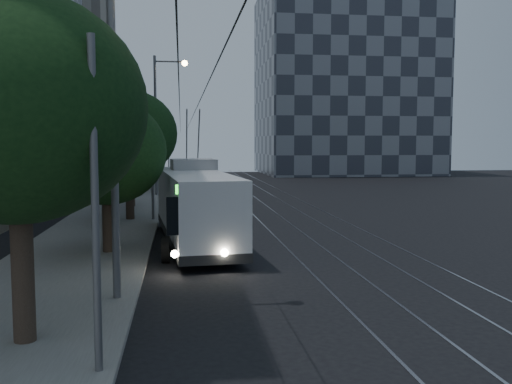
{
  "coord_description": "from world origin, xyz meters",
  "views": [
    {
      "loc": [
        -3.82,
        -20.04,
        4.17
      ],
      "look_at": [
        -0.96,
        1.64,
        2.26
      ],
      "focal_mm": 40.0,
      "sensor_mm": 36.0,
      "label": 1
    }
  ],
  "objects_px": {
    "trolleybus": "(195,206)",
    "streetlamp_near": "(129,90)",
    "pickup_silver": "(201,203)",
    "car_white_b": "(187,192)",
    "car_white_d": "(176,179)",
    "car_white_a": "(198,192)",
    "streetlamp_far": "(161,113)",
    "car_white_c": "(183,183)"
  },
  "relations": [
    {
      "from": "trolleybus",
      "to": "streetlamp_near",
      "type": "bearing_deg",
      "value": -107.51
    },
    {
      "from": "pickup_silver",
      "to": "streetlamp_near",
      "type": "relative_size",
      "value": 0.58
    },
    {
      "from": "car_white_b",
      "to": "car_white_d",
      "type": "height_order",
      "value": "car_white_d"
    },
    {
      "from": "trolleybus",
      "to": "car_white_d",
      "type": "distance_m",
      "value": 29.83
    },
    {
      "from": "car_white_d",
      "to": "streetlamp_near",
      "type": "bearing_deg",
      "value": -107.02
    },
    {
      "from": "pickup_silver",
      "to": "car_white_d",
      "type": "bearing_deg",
      "value": 113.81
    },
    {
      "from": "trolleybus",
      "to": "car_white_d",
      "type": "height_order",
      "value": "trolleybus"
    },
    {
      "from": "car_white_a",
      "to": "car_white_d",
      "type": "bearing_deg",
      "value": 113.13
    },
    {
      "from": "pickup_silver",
      "to": "streetlamp_near",
      "type": "bearing_deg",
      "value": -78.38
    },
    {
      "from": "pickup_silver",
      "to": "streetlamp_far",
      "type": "relative_size",
      "value": 0.49
    },
    {
      "from": "trolleybus",
      "to": "car_white_d",
      "type": "relative_size",
      "value": 2.53
    },
    {
      "from": "trolleybus",
      "to": "pickup_silver",
      "type": "height_order",
      "value": "trolleybus"
    },
    {
      "from": "streetlamp_near",
      "to": "car_white_d",
      "type": "bearing_deg",
      "value": 88.8
    },
    {
      "from": "trolleybus",
      "to": "car_white_a",
      "type": "relative_size",
      "value": 2.48
    },
    {
      "from": "pickup_silver",
      "to": "car_white_b",
      "type": "bearing_deg",
      "value": 114.74
    },
    {
      "from": "trolleybus",
      "to": "car_white_b",
      "type": "xyz_separation_m",
      "value": [
        -0.19,
        17.09,
        -0.93
      ]
    },
    {
      "from": "trolleybus",
      "to": "car_white_b",
      "type": "height_order",
      "value": "trolleybus"
    },
    {
      "from": "pickup_silver",
      "to": "car_white_c",
      "type": "bearing_deg",
      "value": 112.87
    },
    {
      "from": "trolleybus",
      "to": "streetlamp_near",
      "type": "height_order",
      "value": "streetlamp_near"
    },
    {
      "from": "trolleybus",
      "to": "pickup_silver",
      "type": "bearing_deg",
      "value": 81.01
    },
    {
      "from": "trolleybus",
      "to": "car_white_c",
      "type": "relative_size",
      "value": 2.59
    },
    {
      "from": "pickup_silver",
      "to": "car_white_a",
      "type": "distance_m",
      "value": 6.2
    },
    {
      "from": "car_white_c",
      "to": "streetlamp_near",
      "type": "relative_size",
      "value": 0.49
    },
    {
      "from": "trolleybus",
      "to": "car_white_a",
      "type": "xyz_separation_m",
      "value": [
        0.57,
        15.24,
        -0.78
      ]
    },
    {
      "from": "pickup_silver",
      "to": "car_white_c",
      "type": "height_order",
      "value": "car_white_c"
    },
    {
      "from": "pickup_silver",
      "to": "streetlamp_far",
      "type": "distance_m",
      "value": 13.3
    },
    {
      "from": "trolleybus",
      "to": "car_white_a",
      "type": "distance_m",
      "value": 15.27
    },
    {
      "from": "pickup_silver",
      "to": "trolleybus",
      "type": "bearing_deg",
      "value": -74.19
    },
    {
      "from": "car_white_d",
      "to": "car_white_a",
      "type": "bearing_deg",
      "value": -99.55
    },
    {
      "from": "car_white_a",
      "to": "car_white_c",
      "type": "relative_size",
      "value": 1.05
    },
    {
      "from": "car_white_d",
      "to": "streetlamp_near",
      "type": "height_order",
      "value": "streetlamp_near"
    },
    {
      "from": "trolleybus",
      "to": "car_white_c",
      "type": "xyz_separation_m",
      "value": [
        -0.41,
        25.22,
        -0.84
      ]
    },
    {
      "from": "pickup_silver",
      "to": "car_white_b",
      "type": "xyz_separation_m",
      "value": [
        -0.75,
        8.05,
        -0.08
      ]
    },
    {
      "from": "car_white_b",
      "to": "trolleybus",
      "type": "bearing_deg",
      "value": -76.52
    },
    {
      "from": "pickup_silver",
      "to": "car_white_d",
      "type": "height_order",
      "value": "car_white_d"
    },
    {
      "from": "streetlamp_near",
      "to": "streetlamp_far",
      "type": "xyz_separation_m",
      "value": [
        -0.18,
        29.36,
        0.91
      ]
    },
    {
      "from": "car_white_d",
      "to": "streetlamp_far",
      "type": "xyz_separation_m",
      "value": [
        -0.98,
        -9.01,
        5.62
      ]
    },
    {
      "from": "car_white_b",
      "to": "car_white_d",
      "type": "relative_size",
      "value": 0.98
    },
    {
      "from": "car_white_a",
      "to": "car_white_c",
      "type": "distance_m",
      "value": 10.03
    },
    {
      "from": "car_white_a",
      "to": "streetlamp_near",
      "type": "xyz_separation_m",
      "value": [
        -2.41,
        -23.81,
        4.7
      ]
    },
    {
      "from": "trolleybus",
      "to": "car_white_b",
      "type": "bearing_deg",
      "value": 85.22
    },
    {
      "from": "trolleybus",
      "to": "car_white_d",
      "type": "bearing_deg",
      "value": 86.58
    }
  ]
}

